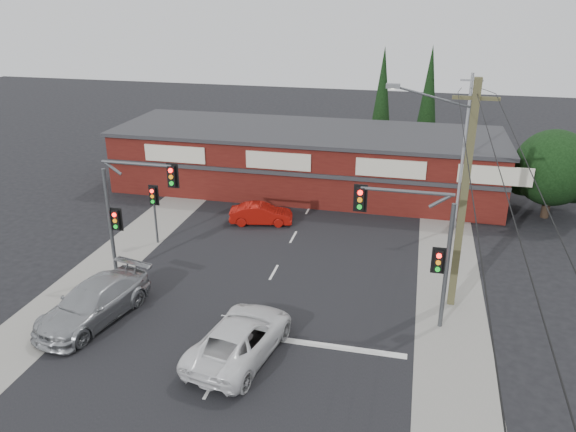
% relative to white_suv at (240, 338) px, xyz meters
% --- Properties ---
extents(ground, '(120.00, 120.00, 0.00)m').
position_rel_white_suv_xyz_m(ground, '(-0.47, 2.80, -0.76)').
color(ground, black).
rests_on(ground, ground).
extents(road_strip, '(14.00, 70.00, 0.01)m').
position_rel_white_suv_xyz_m(road_strip, '(-0.47, 7.80, -0.76)').
color(road_strip, black).
rests_on(road_strip, ground).
extents(verge_left, '(3.00, 70.00, 0.02)m').
position_rel_white_suv_xyz_m(verge_left, '(-8.97, 7.80, -0.75)').
color(verge_left, gray).
rests_on(verge_left, ground).
extents(verge_right, '(3.00, 70.00, 0.02)m').
position_rel_white_suv_xyz_m(verge_right, '(8.03, 7.80, -0.75)').
color(verge_right, gray).
rests_on(verge_right, ground).
extents(stop_line, '(6.50, 0.35, 0.01)m').
position_rel_white_suv_xyz_m(stop_line, '(3.03, 1.30, -0.75)').
color(stop_line, silver).
rests_on(stop_line, ground).
extents(white_suv, '(3.44, 5.83, 1.52)m').
position_rel_white_suv_xyz_m(white_suv, '(0.00, 0.00, 0.00)').
color(white_suv, white).
rests_on(white_suv, ground).
extents(silver_suv, '(3.44, 6.02, 1.64)m').
position_rel_white_suv_xyz_m(silver_suv, '(-6.83, 0.96, 0.06)').
color(silver_suv, '#A0A2A5').
rests_on(silver_suv, ground).
extents(red_sedan, '(3.93, 2.01, 1.23)m').
position_rel_white_suv_xyz_m(red_sedan, '(-2.80, 12.80, -0.14)').
color(red_sedan, '#9D1009').
rests_on(red_sedan, ground).
extents(lane_dashes, '(0.12, 50.11, 0.01)m').
position_rel_white_suv_xyz_m(lane_dashes, '(-0.47, 9.05, -0.75)').
color(lane_dashes, silver).
rests_on(lane_dashes, ground).
extents(shop_building, '(27.30, 8.40, 4.22)m').
position_rel_white_suv_xyz_m(shop_building, '(-1.46, 19.78, 1.37)').
color(shop_building, '#46110E').
rests_on(shop_building, ground).
extents(tree_cluster, '(5.90, 5.10, 5.50)m').
position_rel_white_suv_xyz_m(tree_cluster, '(14.22, 18.24, 2.14)').
color(tree_cluster, '#2D2116').
rests_on(tree_cluster, ground).
extents(conifer_near, '(1.80, 1.80, 9.25)m').
position_rel_white_suv_xyz_m(conifer_near, '(3.03, 26.80, 4.72)').
color(conifer_near, '#2D2116').
rests_on(conifer_near, ground).
extents(conifer_far, '(1.80, 1.80, 9.25)m').
position_rel_white_suv_xyz_m(conifer_far, '(6.53, 28.80, 4.72)').
color(conifer_far, '#2D2116').
rests_on(conifer_far, ground).
extents(traffic_mast_left, '(3.77, 0.27, 5.97)m').
position_rel_white_suv_xyz_m(traffic_mast_left, '(-6.89, 4.80, 3.17)').
color(traffic_mast_left, '#47494C').
rests_on(traffic_mast_left, ground).
extents(traffic_mast_right, '(3.96, 0.27, 5.97)m').
position_rel_white_suv_xyz_m(traffic_mast_right, '(6.40, 3.80, 3.18)').
color(traffic_mast_right, '#47494C').
rests_on(traffic_mast_right, ground).
extents(pedestal_signal, '(0.55, 0.27, 3.38)m').
position_rel_white_suv_xyz_m(pedestal_signal, '(-7.67, 8.80, 1.65)').
color(pedestal_signal, '#47494C').
rests_on(pedestal_signal, ground).
extents(utility_pole, '(4.38, 0.59, 10.00)m').
position_rel_white_suv_xyz_m(utility_pole, '(7.90, 5.78, 4.63)').
color(utility_pole, brown).
rests_on(utility_pole, ground).
extents(steel_pole, '(1.20, 0.16, 9.00)m').
position_rel_white_suv_xyz_m(steel_pole, '(8.53, 14.80, 3.94)').
color(steel_pole, gray).
rests_on(steel_pole, ground).
extents(power_lines, '(2.01, 29.00, 1.22)m').
position_rel_white_suv_xyz_m(power_lines, '(8.01, 0.33, 8.28)').
color(power_lines, black).
rests_on(power_lines, ground).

